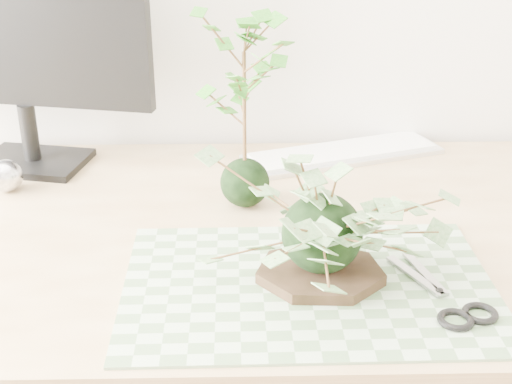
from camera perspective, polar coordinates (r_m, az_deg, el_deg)
desk at (r=1.14m, az=3.66°, el=-6.61°), size 1.60×0.70×0.74m
cutting_mat at (r=0.95m, az=4.22°, el=-7.44°), size 0.49×0.33×0.00m
stone_dish at (r=0.96m, az=5.16°, el=-6.49°), size 0.19×0.19×0.01m
ivy_kokedama at (r=0.90m, az=5.43°, el=-0.53°), size 0.31×0.31×0.21m
maple_kokedama at (r=1.08m, az=-0.97°, el=10.13°), size 0.23×0.23×0.33m
keyboard at (r=1.36m, az=6.96°, el=3.11°), size 0.39×0.23×0.01m
monitor at (r=1.31m, az=-18.61°, el=11.89°), size 0.47×0.17×0.42m
foil_ball at (r=1.27m, az=-19.34°, el=1.24°), size 0.06×0.06×0.06m
scissors at (r=0.92m, az=15.21°, el=-8.89°), size 0.09×0.19×0.01m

